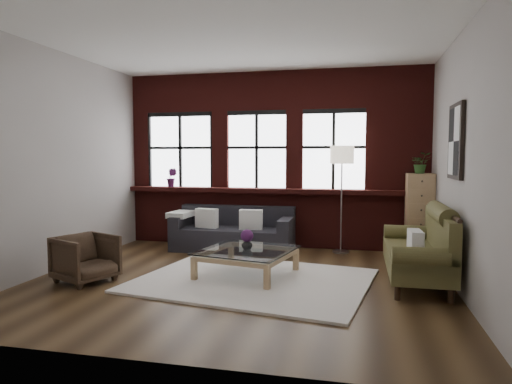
% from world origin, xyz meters
% --- Properties ---
extents(floor, '(5.50, 5.50, 0.00)m').
position_xyz_m(floor, '(0.00, 0.00, 0.00)').
color(floor, '#382514').
rests_on(floor, ground).
extents(ceiling, '(5.50, 5.50, 0.00)m').
position_xyz_m(ceiling, '(0.00, 0.00, 3.20)').
color(ceiling, white).
rests_on(ceiling, ground).
extents(wall_back, '(5.50, 0.00, 5.50)m').
position_xyz_m(wall_back, '(0.00, 2.50, 1.60)').
color(wall_back, '#A8A29D').
rests_on(wall_back, ground).
extents(wall_front, '(5.50, 0.00, 5.50)m').
position_xyz_m(wall_front, '(0.00, -2.50, 1.60)').
color(wall_front, '#A8A29D').
rests_on(wall_front, ground).
extents(wall_left, '(0.00, 5.00, 5.00)m').
position_xyz_m(wall_left, '(-2.75, 0.00, 1.60)').
color(wall_left, '#A8A29D').
rests_on(wall_left, ground).
extents(wall_right, '(0.00, 5.00, 5.00)m').
position_xyz_m(wall_right, '(2.75, 0.00, 1.60)').
color(wall_right, '#A8A29D').
rests_on(wall_right, ground).
extents(brick_backwall, '(5.50, 0.12, 3.20)m').
position_xyz_m(brick_backwall, '(0.00, 2.44, 1.60)').
color(brick_backwall, '#4D1512').
rests_on(brick_backwall, floor).
extents(sill_ledge, '(5.50, 0.30, 0.08)m').
position_xyz_m(sill_ledge, '(0.00, 2.35, 1.04)').
color(sill_ledge, '#4D1512').
rests_on(sill_ledge, brick_backwall).
extents(window_left, '(1.38, 0.10, 1.50)m').
position_xyz_m(window_left, '(-1.80, 2.45, 1.75)').
color(window_left, black).
rests_on(window_left, brick_backwall).
extents(window_mid, '(1.38, 0.10, 1.50)m').
position_xyz_m(window_mid, '(-0.30, 2.45, 1.75)').
color(window_mid, black).
rests_on(window_mid, brick_backwall).
extents(window_right, '(1.38, 0.10, 1.50)m').
position_xyz_m(window_right, '(1.10, 2.45, 1.75)').
color(window_right, black).
rests_on(window_right, brick_backwall).
extents(wall_poster, '(0.05, 0.74, 0.94)m').
position_xyz_m(wall_poster, '(2.72, 0.30, 1.85)').
color(wall_poster, black).
rests_on(wall_poster, wall_right).
extents(shag_rug, '(3.30, 2.78, 0.03)m').
position_xyz_m(shag_rug, '(0.20, 0.01, 0.02)').
color(shag_rug, silver).
rests_on(shag_rug, floor).
extents(dark_sofa, '(2.11, 0.86, 0.76)m').
position_xyz_m(dark_sofa, '(-0.61, 1.90, 0.38)').
color(dark_sofa, black).
rests_on(dark_sofa, floor).
extents(pillow_a, '(0.42, 0.21, 0.34)m').
position_xyz_m(pillow_a, '(-1.07, 1.80, 0.57)').
color(pillow_a, white).
rests_on(pillow_a, dark_sofa).
extents(pillow_b, '(0.41, 0.18, 0.34)m').
position_xyz_m(pillow_b, '(-0.26, 1.80, 0.57)').
color(pillow_b, white).
rests_on(pillow_b, dark_sofa).
extents(vintage_settee, '(0.85, 1.90, 1.02)m').
position_xyz_m(vintage_settee, '(2.30, 0.44, 0.51)').
color(vintage_settee, brown).
rests_on(vintage_settee, floor).
extents(pillow_settee, '(0.16, 0.39, 0.34)m').
position_xyz_m(pillow_settee, '(2.22, -0.14, 0.61)').
color(pillow_settee, white).
rests_on(pillow_settee, vintage_settee).
extents(armchair, '(0.90, 0.89, 0.63)m').
position_xyz_m(armchair, '(-1.97, -0.50, 0.31)').
color(armchair, '#35261A').
rests_on(armchair, floor).
extents(coffee_table, '(1.39, 1.39, 0.39)m').
position_xyz_m(coffee_table, '(0.06, 0.22, 0.19)').
color(coffee_table, tan).
rests_on(coffee_table, shag_rug).
extents(vase, '(0.18, 0.18, 0.16)m').
position_xyz_m(vase, '(0.06, 0.22, 0.46)').
color(vase, '#B2B2B2').
rests_on(vase, coffee_table).
extents(flowers, '(0.18, 0.18, 0.18)m').
position_xyz_m(flowers, '(0.06, 0.22, 0.57)').
color(flowers, '#551E58').
rests_on(flowers, vase).
extents(drawer_chest, '(0.43, 0.43, 1.38)m').
position_xyz_m(drawer_chest, '(2.53, 2.05, 0.69)').
color(drawer_chest, tan).
rests_on(drawer_chest, floor).
extents(potted_plant_top, '(0.33, 0.30, 0.34)m').
position_xyz_m(potted_plant_top, '(2.53, 2.05, 1.56)').
color(potted_plant_top, '#2D5923').
rests_on(potted_plant_top, drawer_chest).
extents(floor_lamp, '(0.40, 0.40, 1.99)m').
position_xyz_m(floor_lamp, '(1.26, 2.13, 1.00)').
color(floor_lamp, '#A5A5A8').
rests_on(floor_lamp, floor).
extents(sill_plant, '(0.20, 0.17, 0.36)m').
position_xyz_m(sill_plant, '(-1.94, 2.32, 1.26)').
color(sill_plant, '#551E58').
rests_on(sill_plant, sill_ledge).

